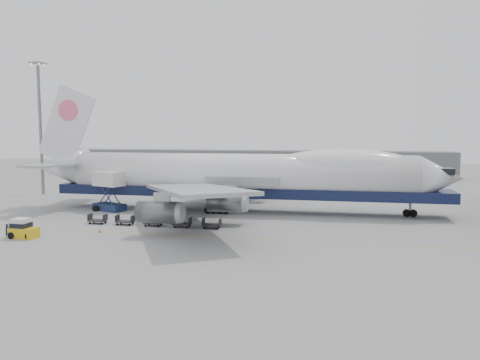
% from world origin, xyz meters
% --- Properties ---
extents(ground, '(260.00, 260.00, 0.00)m').
position_xyz_m(ground, '(0.00, 0.00, 0.00)').
color(ground, gray).
rests_on(ground, ground).
extents(apron_line, '(60.00, 0.15, 0.01)m').
position_xyz_m(apron_line, '(0.00, -6.00, 0.01)').
color(apron_line, gold).
rests_on(apron_line, ground).
extents(hangar, '(110.00, 8.00, 7.00)m').
position_xyz_m(hangar, '(-10.00, 70.00, 3.50)').
color(hangar, slate).
rests_on(hangar, ground).
extents(floodlight_mast, '(2.40, 2.40, 25.43)m').
position_xyz_m(floodlight_mast, '(-42.00, 24.00, 14.27)').
color(floodlight_mast, slate).
rests_on(floodlight_mast, ground).
extents(airliner, '(67.00, 55.30, 19.98)m').
position_xyz_m(airliner, '(0.64, 12.00, 5.62)').
color(airliner, white).
rests_on(airliner, ground).
extents(catering_truck, '(5.59, 4.64, 6.11)m').
position_xyz_m(catering_truck, '(-20.05, 8.52, 3.44)').
color(catering_truck, navy).
rests_on(catering_truck, ground).
extents(baggage_tug, '(3.21, 1.85, 2.29)m').
position_xyz_m(baggage_tug, '(-21.20, -10.72, 1.01)').
color(baggage_tug, gold).
rests_on(baggage_tug, ground).
extents(ground_worker, '(0.51, 0.66, 1.61)m').
position_xyz_m(ground_worker, '(-23.06, -10.93, 0.81)').
color(ground_worker, black).
rests_on(ground_worker, ground).
extents(traffic_cone, '(0.34, 0.34, 0.50)m').
position_xyz_m(traffic_cone, '(-13.83, -6.40, 0.24)').
color(traffic_cone, '#DA560B').
rests_on(traffic_cone, ground).
extents(dolly_0, '(2.30, 1.35, 1.30)m').
position_xyz_m(dolly_0, '(-16.80, -1.36, 0.53)').
color(dolly_0, '#2D2D30').
rests_on(dolly_0, ground).
extents(dolly_1, '(2.30, 1.35, 1.30)m').
position_xyz_m(dolly_1, '(-12.85, -1.36, 0.53)').
color(dolly_1, '#2D2D30').
rests_on(dolly_1, ground).
extents(dolly_2, '(2.30, 1.35, 1.30)m').
position_xyz_m(dolly_2, '(-8.91, -1.36, 0.53)').
color(dolly_2, '#2D2D30').
rests_on(dolly_2, ground).
extents(dolly_3, '(2.30, 1.35, 1.30)m').
position_xyz_m(dolly_3, '(-4.97, -1.36, 0.53)').
color(dolly_3, '#2D2D30').
rests_on(dolly_3, ground).
extents(dolly_4, '(2.30, 1.35, 1.30)m').
position_xyz_m(dolly_4, '(-1.03, -1.36, 0.53)').
color(dolly_4, '#2D2D30').
rests_on(dolly_4, ground).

